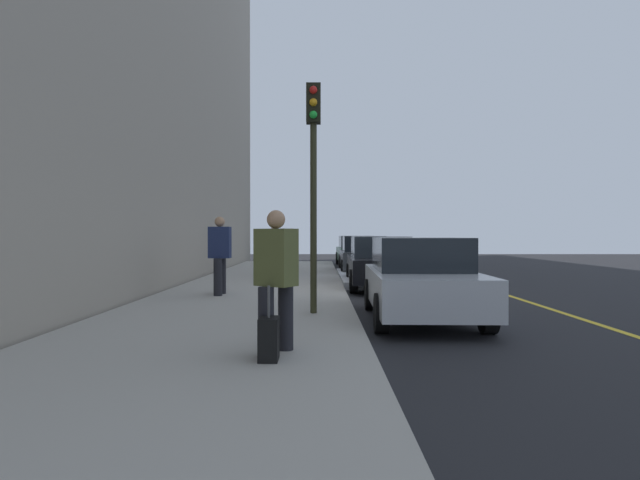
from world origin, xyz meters
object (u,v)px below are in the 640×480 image
(traffic_light_pole, at_px, (313,158))
(parked_car_green, at_px, (356,251))
(parked_car_silver, at_px, (421,279))
(pedestrian_olive_coat, at_px, (276,277))
(pedestrian_blue_coat, at_px, (291,249))
(pedestrian_navy_coat, at_px, (220,253))
(rolling_suitcase, at_px, (269,339))
(parked_car_black, at_px, (380,262))
(pedestrian_burgundy_coat, at_px, (275,249))
(parked_car_charcoal, at_px, (364,255))

(traffic_light_pole, bearing_deg, parked_car_green, 173.40)
(parked_car_silver, distance_m, pedestrian_olive_coat, 4.12)
(parked_car_green, xyz_separation_m, pedestrian_blue_coat, (7.44, -2.87, 0.27))
(pedestrian_blue_coat, height_order, traffic_light_pole, traffic_light_pole)
(pedestrian_navy_coat, relative_size, rolling_suitcase, 2.19)
(pedestrian_blue_coat, relative_size, pedestrian_olive_coat, 0.96)
(pedestrian_blue_coat, relative_size, pedestrian_navy_coat, 0.90)
(parked_car_black, relative_size, parked_car_silver, 1.09)
(pedestrian_navy_coat, xyz_separation_m, rolling_suitcase, (6.40, 1.78, -0.74))
(pedestrian_burgundy_coat, height_order, rolling_suitcase, pedestrian_burgundy_coat)
(pedestrian_blue_coat, height_order, rolling_suitcase, pedestrian_blue_coat)
(parked_car_black, bearing_deg, parked_car_charcoal, -179.75)
(pedestrian_navy_coat, height_order, rolling_suitcase, pedestrian_navy_coat)
(parked_car_charcoal, height_order, traffic_light_pole, traffic_light_pole)
(parked_car_green, bearing_deg, parked_car_silver, 0.06)
(parked_car_silver, height_order, pedestrian_olive_coat, pedestrian_olive_coat)
(pedestrian_olive_coat, relative_size, traffic_light_pole, 0.41)
(pedestrian_burgundy_coat, bearing_deg, traffic_light_pole, 9.61)
(pedestrian_olive_coat, relative_size, pedestrian_burgundy_coat, 0.97)
(traffic_light_pole, bearing_deg, parked_car_black, 162.36)
(parked_car_green, height_order, parked_car_charcoal, same)
(parked_car_green, bearing_deg, parked_car_black, -0.32)
(parked_car_green, bearing_deg, parked_car_charcoal, -0.87)
(rolling_suitcase, bearing_deg, parked_car_silver, 146.78)
(parked_car_silver, bearing_deg, pedestrian_blue_coat, -162.72)
(traffic_light_pole, bearing_deg, pedestrian_blue_coat, -174.48)
(pedestrian_olive_coat, bearing_deg, parked_car_green, 173.26)
(pedestrian_burgundy_coat, bearing_deg, parked_car_green, 158.10)
(parked_car_charcoal, bearing_deg, traffic_light_pole, -9.39)
(parked_car_black, xyz_separation_m, traffic_light_pole, (5.97, -1.90, 2.20))
(parked_car_silver, height_order, rolling_suitcase, parked_car_silver)
(parked_car_charcoal, bearing_deg, pedestrian_blue_coat, -56.35)
(parked_car_black, xyz_separation_m, parked_car_silver, (5.78, 0.08, -0.00))
(parked_car_green, xyz_separation_m, pedestrian_burgundy_coat, (8.44, -3.39, 0.33))
(parked_car_green, relative_size, pedestrian_olive_coat, 2.54)
(pedestrian_blue_coat, bearing_deg, parked_car_charcoal, 123.65)
(parked_car_black, distance_m, pedestrian_blue_coat, 4.51)
(pedestrian_blue_coat, xyz_separation_m, pedestrian_olive_coat, (12.63, 0.50, 0.03))
(parked_car_charcoal, relative_size, parked_car_silver, 1.00)
(pedestrian_burgundy_coat, relative_size, pedestrian_navy_coat, 0.96)
(pedestrian_burgundy_coat, bearing_deg, pedestrian_navy_coat, -8.20)
(pedestrian_blue_coat, relative_size, rolling_suitcase, 1.96)
(pedestrian_navy_coat, distance_m, traffic_light_pole, 4.07)
(parked_car_silver, relative_size, pedestrian_burgundy_coat, 2.39)
(parked_car_green, height_order, parked_car_silver, same)
(parked_car_black, height_order, pedestrian_olive_coat, pedestrian_olive_coat)
(pedestrian_burgundy_coat, distance_m, pedestrian_navy_coat, 5.67)
(parked_car_green, height_order, pedestrian_blue_coat, pedestrian_blue_coat)
(pedestrian_blue_coat, relative_size, pedestrian_burgundy_coat, 0.94)
(parked_car_black, distance_m, rolling_suitcase, 9.80)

